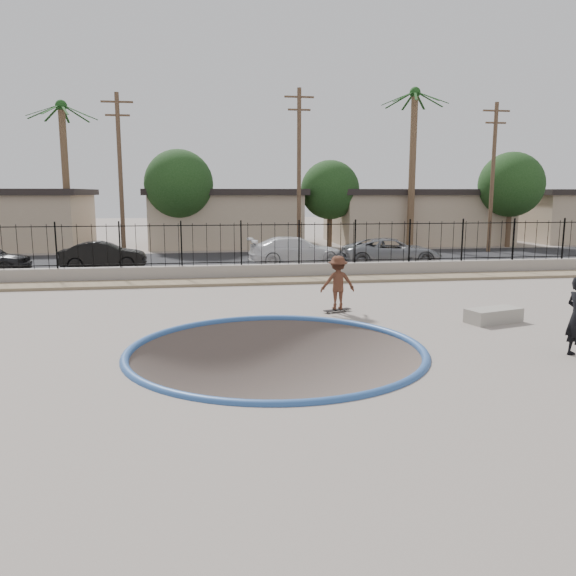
{
  "coord_description": "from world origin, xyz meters",
  "views": [
    {
      "loc": [
        -1.65,
        -13.56,
        3.64
      ],
      "look_at": [
        0.74,
        2.0,
        0.97
      ],
      "focal_mm": 35.0,
      "sensor_mm": 36.0,
      "label": 1
    }
  ],
  "objects_px": {
    "skater": "(338,286)",
    "car_c": "(296,251)",
    "skateboard": "(337,310)",
    "concrete_ledge": "(493,315)",
    "car_b": "(103,255)",
    "car_d": "(392,252)"
  },
  "relations": [
    {
      "from": "skater",
      "to": "car_c",
      "type": "xyz_separation_m",
      "value": [
        0.65,
        11.54,
        -0.09
      ]
    },
    {
      "from": "skateboard",
      "to": "car_c",
      "type": "distance_m",
      "value": 11.58
    },
    {
      "from": "concrete_ledge",
      "to": "car_c",
      "type": "distance_m",
      "value": 14.0
    },
    {
      "from": "car_c",
      "to": "car_b",
      "type": "bearing_deg",
      "value": 88.53
    },
    {
      "from": "skater",
      "to": "concrete_ledge",
      "type": "xyz_separation_m",
      "value": [
        4.07,
        -2.03,
        -0.62
      ]
    },
    {
      "from": "skateboard",
      "to": "car_c",
      "type": "bearing_deg",
      "value": 65.79
    },
    {
      "from": "skater",
      "to": "car_d",
      "type": "bearing_deg",
      "value": -117.2
    },
    {
      "from": "skateboard",
      "to": "concrete_ledge",
      "type": "height_order",
      "value": "concrete_ledge"
    },
    {
      "from": "skater",
      "to": "car_b",
      "type": "xyz_separation_m",
      "value": [
        -8.78,
        11.24,
        -0.14
      ]
    },
    {
      "from": "skater",
      "to": "car_c",
      "type": "relative_size",
      "value": 0.34
    },
    {
      "from": "skateboard",
      "to": "car_c",
      "type": "relative_size",
      "value": 0.19
    },
    {
      "from": "concrete_ledge",
      "to": "car_b",
      "type": "distance_m",
      "value": 18.48
    },
    {
      "from": "car_c",
      "to": "car_d",
      "type": "distance_m",
      "value": 4.83
    },
    {
      "from": "skateboard",
      "to": "skater",
      "type": "bearing_deg",
      "value": 0.0
    },
    {
      "from": "skater",
      "to": "skateboard",
      "type": "distance_m",
      "value": 0.76
    },
    {
      "from": "skateboard",
      "to": "concrete_ledge",
      "type": "xyz_separation_m",
      "value": [
        4.07,
        -2.03,
        0.14
      ]
    },
    {
      "from": "car_b",
      "to": "car_d",
      "type": "height_order",
      "value": "car_d"
    },
    {
      "from": "car_d",
      "to": "car_c",
      "type": "bearing_deg",
      "value": 81.55
    },
    {
      "from": "concrete_ledge",
      "to": "car_d",
      "type": "bearing_deg",
      "value": 84.15
    },
    {
      "from": "skater",
      "to": "car_c",
      "type": "bearing_deg",
      "value": -93.21
    },
    {
      "from": "skater",
      "to": "car_d",
      "type": "xyz_separation_m",
      "value": [
        5.34,
        10.4,
        -0.1
      ]
    },
    {
      "from": "skater",
      "to": "car_b",
      "type": "relative_size",
      "value": 0.42
    }
  ]
}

